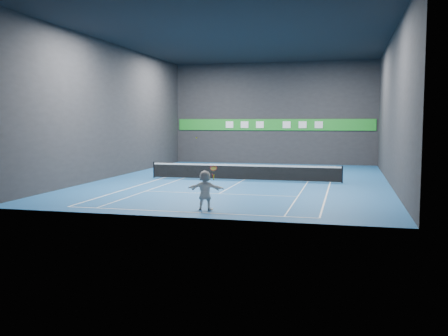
% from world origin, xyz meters
% --- Properties ---
extents(ground, '(26.00, 26.00, 0.00)m').
position_xyz_m(ground, '(0.00, 0.00, 0.00)').
color(ground, '#184D87').
rests_on(ground, ground).
extents(ceiling, '(26.00, 26.00, 0.00)m').
position_xyz_m(ceiling, '(0.00, 0.00, 9.00)').
color(ceiling, black).
rests_on(ceiling, ground).
extents(wall_back, '(18.00, 0.10, 9.00)m').
position_xyz_m(wall_back, '(0.00, 13.00, 4.50)').
color(wall_back, '#232326').
rests_on(wall_back, ground).
extents(wall_front, '(18.00, 0.10, 9.00)m').
position_xyz_m(wall_front, '(0.00, -13.00, 4.50)').
color(wall_front, '#232326').
rests_on(wall_front, ground).
extents(wall_left, '(0.10, 26.00, 9.00)m').
position_xyz_m(wall_left, '(-9.00, 0.00, 4.50)').
color(wall_left, '#232326').
rests_on(wall_left, ground).
extents(wall_right, '(0.10, 26.00, 9.00)m').
position_xyz_m(wall_right, '(9.00, 0.00, 4.50)').
color(wall_right, '#232326').
rests_on(wall_right, ground).
extents(baseline_near, '(10.98, 0.08, 0.01)m').
position_xyz_m(baseline_near, '(0.00, -11.89, 0.00)').
color(baseline_near, white).
rests_on(baseline_near, ground).
extents(baseline_far, '(10.98, 0.08, 0.01)m').
position_xyz_m(baseline_far, '(0.00, 11.89, 0.00)').
color(baseline_far, white).
rests_on(baseline_far, ground).
extents(sideline_doubles_left, '(0.08, 23.78, 0.01)m').
position_xyz_m(sideline_doubles_left, '(-5.49, 0.00, 0.00)').
color(sideline_doubles_left, white).
rests_on(sideline_doubles_left, ground).
extents(sideline_doubles_right, '(0.08, 23.78, 0.01)m').
position_xyz_m(sideline_doubles_right, '(5.49, 0.00, 0.00)').
color(sideline_doubles_right, white).
rests_on(sideline_doubles_right, ground).
extents(sideline_singles_left, '(0.06, 23.78, 0.01)m').
position_xyz_m(sideline_singles_left, '(-4.11, 0.00, 0.00)').
color(sideline_singles_left, white).
rests_on(sideline_singles_left, ground).
extents(sideline_singles_right, '(0.06, 23.78, 0.01)m').
position_xyz_m(sideline_singles_right, '(4.11, 0.00, 0.00)').
color(sideline_singles_right, white).
rests_on(sideline_singles_right, ground).
extents(service_line_near, '(8.23, 0.06, 0.01)m').
position_xyz_m(service_line_near, '(0.00, -6.40, 0.00)').
color(service_line_near, white).
rests_on(service_line_near, ground).
extents(service_line_far, '(8.23, 0.06, 0.01)m').
position_xyz_m(service_line_far, '(0.00, 6.40, 0.00)').
color(service_line_far, white).
rests_on(service_line_far, ground).
extents(center_service_line, '(0.06, 12.80, 0.01)m').
position_xyz_m(center_service_line, '(0.00, 0.00, 0.00)').
color(center_service_line, white).
rests_on(center_service_line, ground).
extents(player, '(1.60, 0.57, 1.70)m').
position_xyz_m(player, '(0.64, -11.16, 0.85)').
color(player, silver).
rests_on(player, ground).
extents(tennis_ball, '(0.06, 0.06, 0.06)m').
position_xyz_m(tennis_ball, '(0.19, -10.96, 3.07)').
color(tennis_ball, yellow).
rests_on(tennis_ball, player).
extents(tennis_net, '(12.50, 0.10, 1.07)m').
position_xyz_m(tennis_net, '(0.00, 0.00, 0.54)').
color(tennis_net, black).
rests_on(tennis_net, ground).
extents(sponsor_banner, '(17.64, 0.11, 1.00)m').
position_xyz_m(sponsor_banner, '(0.00, 12.93, 3.50)').
color(sponsor_banner, '#1E8D27').
rests_on(sponsor_banner, wall_back).
extents(tennis_racket, '(0.43, 0.34, 0.67)m').
position_xyz_m(tennis_racket, '(0.99, -11.11, 1.74)').
color(tennis_racket, red).
rests_on(tennis_racket, player).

